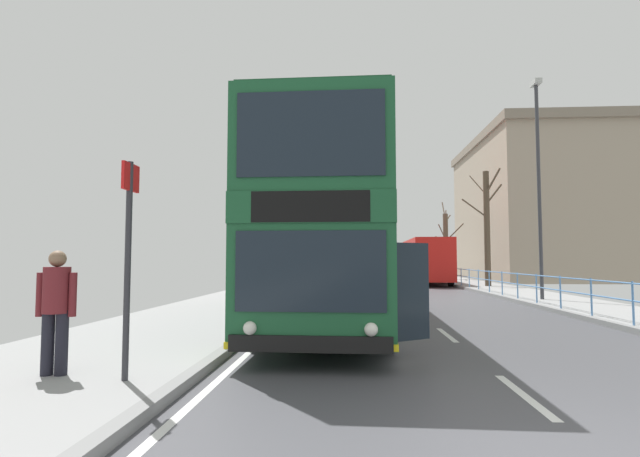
# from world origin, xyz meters

# --- Properties ---
(double_decker_bus_main) EXTENTS (3.22, 11.20, 4.45)m
(double_decker_bus_main) POSITION_xyz_m (-2.59, 8.91, 2.33)
(double_decker_bus_main) COLOR #19512D
(double_decker_bus_main) RESTS_ON ground
(background_bus_far_lane) EXTENTS (2.74, 9.91, 3.03)m
(background_bus_far_lane) POSITION_xyz_m (3.03, 30.40, 1.66)
(background_bus_far_lane) COLOR red
(background_bus_far_lane) RESTS_ON ground
(pedestrian_railing_far_kerb) EXTENTS (0.05, 29.53, 1.02)m
(pedestrian_railing_far_kerb) POSITION_xyz_m (4.45, 13.12, 0.83)
(pedestrian_railing_far_kerb) COLOR #598CC6
(pedestrian_railing_far_kerb) RESTS_ON ground
(pedestrian_companion) EXTENTS (0.54, 0.36, 1.65)m
(pedestrian_companion) POSITION_xyz_m (-6.04, 2.65, 1.07)
(pedestrian_companion) COLOR black
(pedestrian_companion) RESTS_ON ground
(bus_stop_sign_near) EXTENTS (0.08, 0.44, 2.80)m
(bus_stop_sign_near) POSITION_xyz_m (-4.97, 2.45, 1.85)
(bus_stop_sign_near) COLOR #2D2D33
(bus_stop_sign_near) RESTS_ON ground
(street_lamp_far_side) EXTENTS (0.28, 0.60, 8.66)m
(street_lamp_far_side) POSITION_xyz_m (5.27, 15.76, 5.09)
(street_lamp_far_side) COLOR #38383D
(street_lamp_far_side) RESTS_ON ground
(bare_tree_far_00) EXTENTS (2.54, 2.13, 6.80)m
(bare_tree_far_00) POSITION_xyz_m (5.89, 25.37, 3.68)
(bare_tree_far_00) COLOR #4C3D2D
(bare_tree_far_00) RESTS_ON ground
(bare_tree_far_01) EXTENTS (2.25, 3.00, 6.39)m
(bare_tree_far_01) POSITION_xyz_m (5.59, 36.34, 2.97)
(bare_tree_far_01) COLOR brown
(bare_tree_far_01) RESTS_ON ground
(background_building_00) EXTENTS (10.58, 18.16, 12.24)m
(background_building_00) POSITION_xyz_m (13.92, 39.41, 6.15)
(background_building_00) COLOR gray
(background_building_00) RESTS_ON ground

